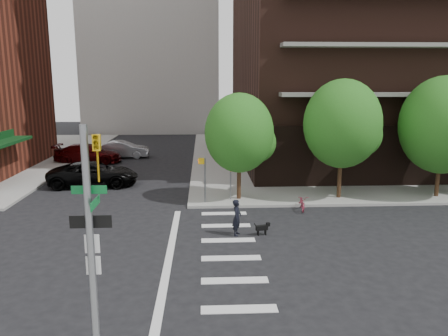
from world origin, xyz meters
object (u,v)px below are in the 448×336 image
traffic_signal (95,283)px  parked_car_maroon (88,153)px  scooter (302,202)px  parked_car_black (94,174)px  parked_car_silver (123,149)px  dog_walker (237,217)px

traffic_signal → parked_car_maroon: 29.81m
traffic_signal → scooter: (7.81, 13.99, -2.28)m
parked_car_black → scooter: bearing=-119.1°
parked_car_maroon → parked_car_silver: 3.46m
parked_car_silver → dog_walker: 22.75m
parked_car_black → dog_walker: bearing=-141.6°
scooter → traffic_signal: bearing=-112.9°
parked_car_silver → dog_walker: dog_walker is taller
traffic_signal → parked_car_black: size_ratio=1.02×
traffic_signal → dog_walker: (3.90, 10.19, -1.86)m
parked_car_black → parked_car_silver: bearing=-3.4°
parked_car_silver → traffic_signal: bearing=-171.7°
parked_car_black → parked_car_maroon: parked_car_maroon is taller
parked_car_silver → dog_walker: bearing=-157.8°
traffic_signal → parked_car_silver: bearing=99.2°
parked_car_black → scooter: size_ratio=3.66×
scooter → parked_car_black: bearing=160.6°
parked_car_silver → parked_car_black: bearing=179.1°
traffic_signal → dog_walker: 11.07m
parked_car_black → dog_walker: (8.94, -10.00, 0.03)m
traffic_signal → parked_car_silver: size_ratio=1.26×
scooter → dog_walker: dog_walker is taller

